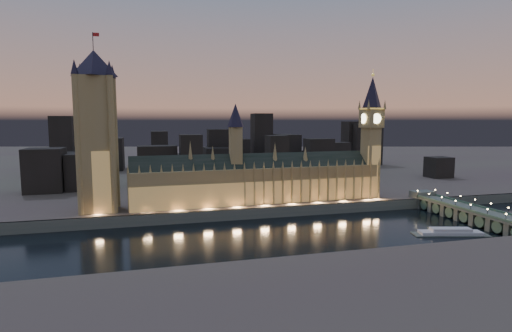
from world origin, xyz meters
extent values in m
plane|color=black|center=(0.00, 0.00, 0.00)|extent=(2000.00, 2000.00, 0.00)
cube|color=#4F363E|center=(0.00, 520.00, 4.00)|extent=(2000.00, 960.00, 8.00)
cube|color=#465550|center=(0.00, 41.00, 4.00)|extent=(2000.00, 2.50, 8.00)
cube|color=#9D8348|center=(10.49, 62.00, 22.00)|extent=(200.58, 26.95, 28.00)
cube|color=tan|center=(10.49, 51.75, 17.00)|extent=(200.00, 0.50, 18.00)
cube|color=black|center=(10.49, 62.00, 39.00)|extent=(200.45, 23.22, 16.26)
cube|color=#9D8348|center=(-9.51, 62.00, 52.00)|extent=(9.00, 9.00, 32.00)
cone|color=black|center=(-9.51, 62.00, 77.00)|extent=(13.00, 13.00, 18.00)
cube|color=#9D8348|center=(-89.51, 51.40, 22.00)|extent=(1.20, 1.20, 28.00)
cone|color=#9D8348|center=(-89.51, 52.00, 39.00)|extent=(2.00, 2.00, 6.00)
cube|color=#9D8348|center=(-81.82, 51.40, 22.00)|extent=(1.20, 1.20, 28.00)
cone|color=#9D8348|center=(-81.82, 52.00, 39.00)|extent=(2.00, 2.00, 6.00)
cube|color=#9D8348|center=(-74.13, 51.40, 22.00)|extent=(1.20, 1.20, 28.00)
cone|color=#9D8348|center=(-74.13, 52.00, 39.00)|extent=(2.00, 2.00, 6.00)
cube|color=#9D8348|center=(-66.44, 51.40, 22.00)|extent=(1.20, 1.20, 28.00)
cone|color=#9D8348|center=(-66.44, 52.00, 39.00)|extent=(2.00, 2.00, 6.00)
cube|color=#9D8348|center=(-58.74, 51.40, 22.00)|extent=(1.20, 1.20, 28.00)
cone|color=#9D8348|center=(-58.74, 52.00, 39.00)|extent=(2.00, 2.00, 6.00)
cube|color=#9D8348|center=(-51.05, 51.40, 22.00)|extent=(1.20, 1.20, 28.00)
cone|color=#9D8348|center=(-51.05, 52.00, 39.00)|extent=(2.00, 2.00, 6.00)
cube|color=#9D8348|center=(-43.36, 51.40, 22.00)|extent=(1.20, 1.20, 28.00)
cone|color=#9D8348|center=(-43.36, 52.00, 39.00)|extent=(2.00, 2.00, 6.00)
cube|color=#9D8348|center=(-35.67, 51.40, 22.00)|extent=(1.20, 1.20, 28.00)
cone|color=#9D8348|center=(-35.67, 52.00, 39.00)|extent=(2.00, 2.00, 6.00)
cube|color=#9D8348|center=(-27.98, 51.40, 22.00)|extent=(1.20, 1.20, 28.00)
cone|color=#9D8348|center=(-27.98, 52.00, 39.00)|extent=(2.00, 2.00, 6.00)
cube|color=#9D8348|center=(-20.28, 51.40, 22.00)|extent=(1.20, 1.20, 28.00)
cone|color=#9D8348|center=(-20.28, 52.00, 39.00)|extent=(2.00, 2.00, 6.00)
cube|color=#9D8348|center=(-12.59, 51.40, 22.00)|extent=(1.20, 1.20, 28.00)
cone|color=#9D8348|center=(-12.59, 52.00, 39.00)|extent=(2.00, 2.00, 6.00)
cube|color=#9D8348|center=(-4.90, 51.40, 22.00)|extent=(1.20, 1.20, 28.00)
cone|color=#9D8348|center=(-4.90, 52.00, 39.00)|extent=(2.00, 2.00, 6.00)
cube|color=#9D8348|center=(2.79, 51.40, 22.00)|extent=(1.20, 1.20, 28.00)
cone|color=#9D8348|center=(2.79, 52.00, 39.00)|extent=(2.00, 2.00, 6.00)
cube|color=#9D8348|center=(10.49, 51.40, 22.00)|extent=(1.20, 1.20, 28.00)
cone|color=#9D8348|center=(10.49, 52.00, 39.00)|extent=(2.00, 2.00, 6.00)
cube|color=#9D8348|center=(18.18, 51.40, 22.00)|extent=(1.20, 1.20, 28.00)
cone|color=#9D8348|center=(18.18, 52.00, 39.00)|extent=(2.00, 2.00, 6.00)
cube|color=#9D8348|center=(25.87, 51.40, 22.00)|extent=(1.20, 1.20, 28.00)
cone|color=#9D8348|center=(25.87, 52.00, 39.00)|extent=(2.00, 2.00, 6.00)
cube|color=#9D8348|center=(33.56, 51.40, 22.00)|extent=(1.20, 1.20, 28.00)
cone|color=#9D8348|center=(33.56, 52.00, 39.00)|extent=(2.00, 2.00, 6.00)
cube|color=#9D8348|center=(41.26, 51.40, 22.00)|extent=(1.20, 1.20, 28.00)
cone|color=#9D8348|center=(41.26, 52.00, 39.00)|extent=(2.00, 2.00, 6.00)
cube|color=#9D8348|center=(48.95, 51.40, 22.00)|extent=(1.20, 1.20, 28.00)
cone|color=#9D8348|center=(48.95, 52.00, 39.00)|extent=(2.00, 2.00, 6.00)
cube|color=#9D8348|center=(56.64, 51.40, 22.00)|extent=(1.20, 1.20, 28.00)
cone|color=#9D8348|center=(56.64, 52.00, 39.00)|extent=(2.00, 2.00, 6.00)
cube|color=#9D8348|center=(64.33, 51.40, 22.00)|extent=(1.20, 1.20, 28.00)
cone|color=#9D8348|center=(64.33, 52.00, 39.00)|extent=(2.00, 2.00, 6.00)
cube|color=#9D8348|center=(72.02, 51.40, 22.00)|extent=(1.20, 1.20, 28.00)
cone|color=#9D8348|center=(72.02, 52.00, 39.00)|extent=(2.00, 2.00, 6.00)
cube|color=#9D8348|center=(79.72, 51.40, 22.00)|extent=(1.20, 1.20, 28.00)
cone|color=#9D8348|center=(79.72, 52.00, 39.00)|extent=(2.00, 2.00, 6.00)
cube|color=#9D8348|center=(87.41, 51.40, 22.00)|extent=(1.20, 1.20, 28.00)
cone|color=#9D8348|center=(87.41, 52.00, 39.00)|extent=(2.00, 2.00, 6.00)
cube|color=#9D8348|center=(95.10, 51.40, 22.00)|extent=(1.20, 1.20, 28.00)
cone|color=#9D8348|center=(95.10, 52.00, 39.00)|extent=(2.00, 2.00, 6.00)
cube|color=#9D8348|center=(102.79, 51.40, 22.00)|extent=(1.20, 1.20, 28.00)
cone|color=#9D8348|center=(102.79, 52.00, 39.00)|extent=(2.00, 2.00, 6.00)
cube|color=#9D8348|center=(110.49, 51.40, 22.00)|extent=(1.20, 1.20, 28.00)
cone|color=#9D8348|center=(110.49, 52.00, 39.00)|extent=(2.00, 2.00, 6.00)
cone|color=#9D8348|center=(-44.51, 62.00, 49.00)|extent=(4.40, 4.40, 18.00)
cone|color=#9D8348|center=(-27.51, 62.00, 47.00)|extent=(4.40, 4.40, 14.00)
cone|color=#9D8348|center=(22.49, 62.00, 48.00)|extent=(4.40, 4.40, 16.00)
cone|color=#9D8348|center=(48.49, 62.00, 46.00)|extent=(4.40, 4.40, 12.00)
cube|color=#9D8348|center=(-110.00, 62.00, 55.85)|extent=(24.49, 24.49, 95.71)
cube|color=tan|center=(-110.00, 50.80, 30.00)|extent=(22.00, 0.50, 44.00)
cone|color=black|center=(-110.00, 62.00, 112.71)|extent=(31.68, 31.68, 18.00)
cylinder|color=black|center=(-110.00, 62.00, 127.71)|extent=(0.50, 0.50, 12.00)
cube|color=red|center=(-107.80, 62.00, 132.21)|extent=(4.00, 0.15, 2.50)
cylinder|color=#9D8348|center=(-121.00, 51.00, 55.85)|extent=(4.40, 4.40, 95.71)
cone|color=black|center=(-121.00, 51.00, 108.71)|extent=(5.20, 5.20, 10.00)
cylinder|color=#9D8348|center=(-121.00, 73.00, 55.85)|extent=(4.40, 4.40, 95.71)
cone|color=black|center=(-121.00, 73.00, 108.71)|extent=(5.20, 5.20, 10.00)
cylinder|color=#9D8348|center=(-99.00, 51.00, 55.85)|extent=(4.40, 4.40, 95.71)
cone|color=black|center=(-99.00, 51.00, 108.71)|extent=(5.20, 5.20, 10.00)
cylinder|color=#9D8348|center=(-99.00, 73.00, 55.85)|extent=(4.40, 4.40, 95.71)
cone|color=black|center=(-99.00, 73.00, 108.71)|extent=(5.20, 5.20, 10.00)
cube|color=#9D8348|center=(108.00, 62.00, 37.48)|extent=(13.69, 13.69, 58.96)
cube|color=tan|center=(108.00, 55.80, 30.00)|extent=(12.00, 0.50, 44.00)
cube|color=#9D8348|center=(108.00, 62.00, 74.61)|extent=(15.00, 15.00, 15.29)
cube|color=#F2C64C|center=(108.00, 62.00, 82.85)|extent=(15.75, 15.75, 1.20)
cone|color=black|center=(108.00, 62.00, 96.45)|extent=(18.00, 18.00, 26.00)
sphere|color=#F2C64C|center=(108.00, 62.00, 110.95)|extent=(2.80, 2.80, 2.80)
cylinder|color=#F2C64C|center=(108.00, 62.00, 113.45)|extent=(0.40, 0.40, 5.00)
cylinder|color=#FFF2BF|center=(108.00, 54.25, 74.61)|extent=(8.40, 0.50, 8.40)
cylinder|color=#FFF2BF|center=(108.00, 69.75, 74.61)|extent=(8.40, 0.50, 8.40)
cylinder|color=#FFF2BF|center=(100.25, 62.00, 74.61)|extent=(0.50, 8.40, 8.40)
cylinder|color=#FFF2BF|center=(115.75, 62.00, 74.61)|extent=(0.50, 8.40, 8.40)
cone|color=#9D8348|center=(100.50, 54.50, 86.25)|extent=(2.60, 2.60, 8.00)
cone|color=#9D8348|center=(100.50, 69.50, 86.25)|extent=(2.60, 2.60, 8.00)
cone|color=#9D8348|center=(115.50, 54.50, 86.25)|extent=(2.60, 2.60, 8.00)
cone|color=#9D8348|center=(115.50, 69.50, 86.25)|extent=(2.60, 2.60, 8.00)
cube|color=#465550|center=(148.45, -10.00, 9.50)|extent=(17.90, 100.00, 1.60)
cube|color=#405444|center=(139.90, -10.00, 10.90)|extent=(0.80, 100.00, 1.60)
cube|color=#405444|center=(157.00, -10.00, 10.90)|extent=(0.80, 100.00, 1.60)
cube|color=#465550|center=(148.45, 45.00, 8.75)|extent=(17.90, 12.00, 9.50)
cylinder|color=black|center=(139.90, -45.71, 12.70)|extent=(0.30, 0.30, 4.40)
sphere|color=#FFD88C|center=(139.90, -45.71, 15.00)|extent=(1.00, 1.00, 1.00)
cube|color=#465550|center=(148.45, -31.43, 4.35)|extent=(16.11, 4.00, 9.50)
cylinder|color=black|center=(139.90, -31.43, 12.70)|extent=(0.30, 0.30, 4.40)
sphere|color=#FFD88C|center=(139.90, -31.43, 15.00)|extent=(1.00, 1.00, 1.00)
cylinder|color=black|center=(157.00, -31.43, 12.70)|extent=(0.30, 0.30, 4.40)
sphere|color=#FFD88C|center=(157.00, -31.43, 15.00)|extent=(1.00, 1.00, 1.00)
cube|color=#465550|center=(148.45, -17.14, 4.35)|extent=(16.11, 4.00, 9.50)
cylinder|color=black|center=(139.90, -17.14, 12.70)|extent=(0.30, 0.30, 4.40)
sphere|color=#FFD88C|center=(139.90, -17.14, 15.00)|extent=(1.00, 1.00, 1.00)
cylinder|color=black|center=(157.00, -17.14, 12.70)|extent=(0.30, 0.30, 4.40)
sphere|color=#FFD88C|center=(157.00, -17.14, 15.00)|extent=(1.00, 1.00, 1.00)
cube|color=#465550|center=(148.45, -2.86, 4.35)|extent=(16.11, 4.00, 9.50)
cylinder|color=black|center=(139.90, -2.86, 12.70)|extent=(0.30, 0.30, 4.40)
sphere|color=#FFD88C|center=(139.90, -2.86, 15.00)|extent=(1.00, 1.00, 1.00)
cylinder|color=black|center=(157.00, -2.86, 12.70)|extent=(0.30, 0.30, 4.40)
sphere|color=#FFD88C|center=(157.00, -2.86, 15.00)|extent=(1.00, 1.00, 1.00)
cube|color=#465550|center=(148.45, 11.43, 4.35)|extent=(16.11, 4.00, 9.50)
cylinder|color=black|center=(139.90, 11.43, 12.70)|extent=(0.30, 0.30, 4.40)
sphere|color=#FFD88C|center=(139.90, 11.43, 15.00)|extent=(1.00, 1.00, 1.00)
cylinder|color=black|center=(157.00, 11.43, 12.70)|extent=(0.30, 0.30, 4.40)
sphere|color=#FFD88C|center=(157.00, 11.43, 15.00)|extent=(1.00, 1.00, 1.00)
cube|color=#465550|center=(148.45, 25.71, 4.35)|extent=(16.11, 4.00, 9.50)
cylinder|color=black|center=(139.90, 25.71, 12.70)|extent=(0.30, 0.30, 4.40)
sphere|color=#FFD88C|center=(139.90, 25.71, 15.00)|extent=(1.00, 1.00, 1.00)
cylinder|color=black|center=(157.00, 25.71, 12.70)|extent=(0.30, 0.30, 4.40)
sphere|color=#FFD88C|center=(157.00, 25.71, 15.00)|extent=(1.00, 1.00, 1.00)
cube|color=#465550|center=(148.45, 40.00, 4.35)|extent=(16.11, 4.00, 9.50)
cylinder|color=black|center=(139.90, 40.00, 12.70)|extent=(0.30, 0.30, 4.40)
sphere|color=#FFD88C|center=(139.90, 40.00, 15.00)|extent=(1.00, 1.00, 1.00)
cylinder|color=black|center=(157.00, 40.00, 12.70)|extent=(0.30, 0.30, 4.40)
sphere|color=#FFD88C|center=(157.00, 40.00, 15.00)|extent=(1.00, 1.00, 1.00)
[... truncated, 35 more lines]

